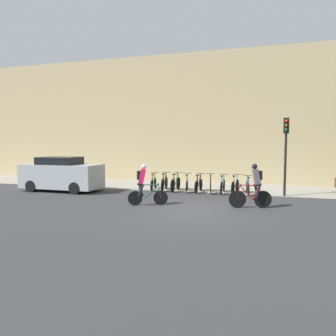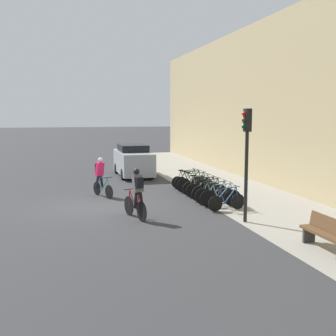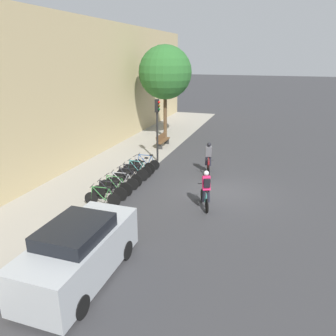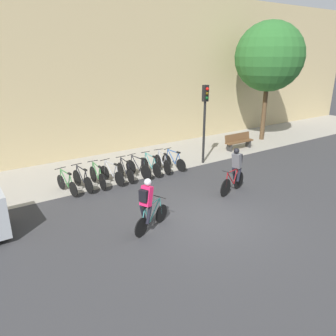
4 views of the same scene
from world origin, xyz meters
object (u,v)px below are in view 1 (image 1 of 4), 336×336
parked_bike_3 (187,184)px  parked_bike_4 (199,185)px  parked_bike_8 (248,187)px  traffic_light_pole (286,142)px  parked_bike_0 (153,183)px  parked_car (62,174)px  parked_bike_6 (223,185)px  cyclist_grey (255,185)px  parked_bike_2 (176,183)px  parked_bike_5 (211,185)px  parked_bike_1 (164,183)px  cyclist_pink (143,183)px  parked_bike_7 (235,186)px

parked_bike_3 → parked_bike_4: bearing=0.0°
parked_bike_8 → traffic_light_pole: 2.87m
parked_bike_8 → traffic_light_pole: bearing=-2.2°
parked_bike_0 → parked_bike_8: bearing=0.0°
parked_bike_0 → parked_car: 5.02m
parked_bike_4 → parked_bike_6: size_ratio=0.99×
cyclist_grey → traffic_light_pole: 4.08m
parked_bike_2 → parked_bike_5: size_ratio=1.04×
parked_bike_1 → parked_car: size_ratio=0.40×
cyclist_pink → parked_bike_8: (4.00, 4.35, -0.57)m
parked_bike_8 → cyclist_pink: bearing=-132.6°
parked_bike_3 → traffic_light_pole: bearing=-0.8°
parked_bike_1 → parked_car: (-5.27, -1.86, 0.49)m
parked_bike_8 → parked_bike_7: bearing=179.9°
cyclist_grey → parked_bike_5: bearing=124.0°
parked_bike_3 → parked_bike_4: size_ratio=1.00×
parked_bike_4 → parked_bike_7: parked_bike_7 is taller
cyclist_grey → parked_bike_0: (-5.58, 3.54, -0.57)m
parked_bike_1 → parked_bike_3: 1.28m
parked_bike_3 → parked_bike_6: 1.92m
cyclist_pink → parked_bike_0: size_ratio=1.07×
parked_bike_1 → parked_bike_6: bearing=-0.0°
cyclist_grey → parked_bike_4: cyclist_grey is taller
parked_bike_5 → parked_bike_7: 1.28m
cyclist_pink → parked_bike_5: (2.08, 4.35, -0.55)m
parked_bike_2 → parked_bike_4: bearing=-0.0°
cyclist_grey → parked_bike_4: bearing=130.5°
cyclist_pink → parked_bike_7: size_ratio=1.05×
parked_bike_0 → traffic_light_pole: 7.24m
parked_bike_4 → parked_bike_3: bearing=-180.0°
parked_bike_2 → parked_car: parked_car is taller
parked_bike_6 → parked_bike_7: (0.64, 0.00, 0.01)m
parked_bike_1 → parked_bike_3: bearing=-0.0°
cyclist_pink → cyclist_grey: cyclist_grey is taller
cyclist_pink → parked_car: (-5.75, 2.49, -0.05)m
cyclist_grey → parked_bike_7: 3.75m
parked_bike_4 → parked_bike_6: 1.28m
parked_bike_4 → parked_bike_8: parked_bike_4 is taller
parked_bike_2 → parked_bike_4: size_ratio=1.05×
cyclist_grey → parked_bike_0: cyclist_grey is taller
cyclist_grey → parked_bike_3: bearing=136.0°
parked_bike_1 → parked_bike_2: size_ratio=0.98×
cyclist_pink → cyclist_grey: size_ratio=0.97×
cyclist_pink → parked_bike_4: (1.44, 4.35, -0.56)m
parked_bike_6 → traffic_light_pole: bearing=-1.3°
parked_bike_5 → parked_car: parked_car is taller
parked_bike_0 → parked_bike_1: 0.64m
parked_bike_1 → parked_bike_7: (3.83, 0.00, 0.00)m
traffic_light_pole → cyclist_grey: bearing=-110.4°
parked_bike_6 → parked_bike_5: bearing=180.0°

